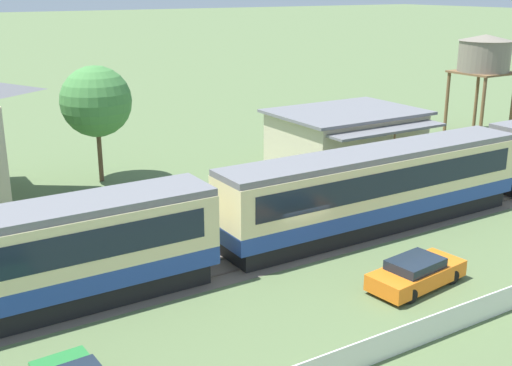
{
  "coord_description": "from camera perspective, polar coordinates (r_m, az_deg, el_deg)",
  "views": [
    {
      "loc": [
        -16.26,
        -22.78,
        12.12
      ],
      "look_at": [
        0.65,
        4.42,
        2.21
      ],
      "focal_mm": 45.0,
      "sensor_mm": 36.0,
      "label": 1
    }
  ],
  "objects": [
    {
      "name": "ground_plane",
      "position": [
        30.5,
        3.38,
        -6.25
      ],
      "size": [
        600.0,
        600.0,
        0.0
      ],
      "primitive_type": "plane",
      "color": "#566B42"
    },
    {
      "name": "passenger_train",
      "position": [
        33.48,
        11.05,
        -0.13
      ],
      "size": [
        55.93,
        2.92,
        4.2
      ],
      "color": "#234293",
      "rests_on": "ground_plane"
    },
    {
      "name": "railway_track",
      "position": [
        35.88,
        13.77,
        -3.05
      ],
      "size": [
        103.89,
        3.6,
        0.04
      ],
      "color": "#665B51",
      "rests_on": "ground_plane"
    },
    {
      "name": "station_building",
      "position": [
        45.1,
        7.99,
        4.01
      ],
      "size": [
        9.94,
        8.62,
        3.87
      ],
      "color": "beige",
      "rests_on": "ground_plane"
    },
    {
      "name": "water_tower",
      "position": [
        56.94,
        19.64,
        10.66
      ],
      "size": [
        4.38,
        4.38,
        8.28
      ],
      "color": "brown",
      "rests_on": "ground_plane"
    },
    {
      "name": "parked_car_orange",
      "position": [
        27.84,
        14.06,
        -7.76
      ],
      "size": [
        4.67,
        2.33,
        1.27
      ],
      "rotation": [
        0.0,
        0.0,
        0.12
      ],
      "color": "orange",
      "rests_on": "ground_plane"
    },
    {
      "name": "yard_tree_0",
      "position": [
        41.48,
        -14.03,
        7.04
      ],
      "size": [
        4.45,
        4.45,
        7.41
      ],
      "color": "brown",
      "rests_on": "ground_plane"
    }
  ]
}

